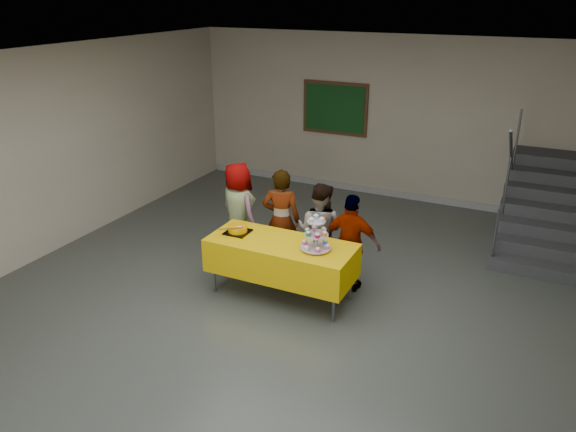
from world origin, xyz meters
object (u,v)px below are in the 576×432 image
(bake_table, at_px, (281,257))
(noticeboard, at_px, (335,108))
(schoolchild_d, at_px, (351,243))
(bear_cake, at_px, (238,228))
(schoolchild_b, at_px, (281,220))
(staircase, at_px, (546,210))
(cupcake_stand, at_px, (316,237))
(schoolchild_c, at_px, (320,231))
(schoolchild_a, at_px, (239,211))

(bake_table, height_order, noticeboard, noticeboard)
(bake_table, distance_m, schoolchild_d, 0.93)
(schoolchild_d, bearing_deg, bear_cake, 20.56)
(schoolchild_b, bearing_deg, schoolchild_d, 155.91)
(bake_table, relative_size, staircase, 0.78)
(cupcake_stand, xyz_separation_m, schoolchild_c, (-0.25, 0.73, -0.26))
(bake_table, height_order, schoolchild_a, schoolchild_a)
(schoolchild_c, bearing_deg, noticeboard, -71.64)
(bear_cake, relative_size, schoolchild_d, 0.27)
(cupcake_stand, distance_m, noticeboard, 4.57)
(schoolchild_c, relative_size, noticeboard, 1.05)
(bake_table, height_order, schoolchild_d, schoolchild_d)
(bear_cake, height_order, schoolchild_c, schoolchild_c)
(cupcake_stand, relative_size, bear_cake, 1.24)
(cupcake_stand, bearing_deg, schoolchild_d, 65.94)
(cupcake_stand, bearing_deg, staircase, 54.30)
(bear_cake, bearing_deg, staircase, 43.56)
(cupcake_stand, relative_size, noticeboard, 0.34)
(bake_table, bearing_deg, bear_cake, 178.63)
(bear_cake, xyz_separation_m, schoolchild_a, (-0.44, 0.77, -0.11))
(schoolchild_a, bearing_deg, schoolchild_b, -161.47)
(noticeboard, bearing_deg, cupcake_stand, -71.36)
(schoolchild_a, relative_size, schoolchild_c, 1.06)
(schoolchild_d, bearing_deg, noticeboard, -66.44)
(staircase, xyz_separation_m, noticeboard, (-3.93, 0.84, 1.11))
(bear_cake, bearing_deg, cupcake_stand, -1.47)
(staircase, bearing_deg, schoolchild_c, -135.12)
(schoolchild_c, height_order, noticeboard, noticeboard)
(bake_table, xyz_separation_m, bear_cake, (-0.64, 0.02, 0.27))
(cupcake_stand, height_order, bear_cake, cupcake_stand)
(bake_table, distance_m, bear_cake, 0.70)
(schoolchild_a, distance_m, schoolchild_b, 0.73)
(cupcake_stand, relative_size, schoolchild_d, 0.33)
(cupcake_stand, distance_m, schoolchild_a, 1.77)
(noticeboard, bearing_deg, schoolchild_a, -91.92)
(bake_table, bearing_deg, schoolchild_d, 37.30)
(schoolchild_a, height_order, staircase, staircase)
(schoolchild_a, bearing_deg, schoolchild_d, -162.93)
(cupcake_stand, xyz_separation_m, schoolchild_a, (-1.56, 0.80, -0.22))
(schoolchild_b, height_order, schoolchild_d, schoolchild_b)
(schoolchild_a, bearing_deg, cupcake_stand, 177.03)
(schoolchild_a, height_order, schoolchild_b, schoolchild_b)
(staircase, bearing_deg, bear_cake, -136.44)
(bear_cake, xyz_separation_m, schoolchild_c, (0.87, 0.70, -0.15))
(schoolchild_a, height_order, schoolchild_d, schoolchild_a)
(cupcake_stand, distance_m, staircase, 4.28)
(schoolchild_b, bearing_deg, cupcake_stand, 122.80)
(schoolchild_a, relative_size, noticeboard, 1.11)
(bear_cake, bearing_deg, bake_table, -1.37)
(schoolchild_d, xyz_separation_m, noticeboard, (-1.70, 3.71, 0.94))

